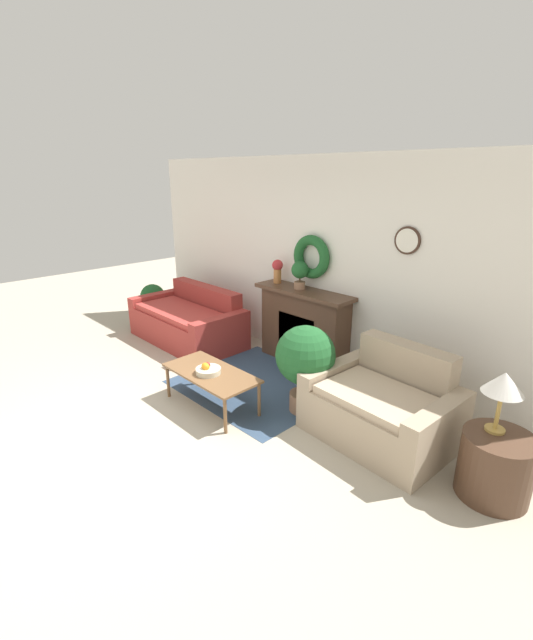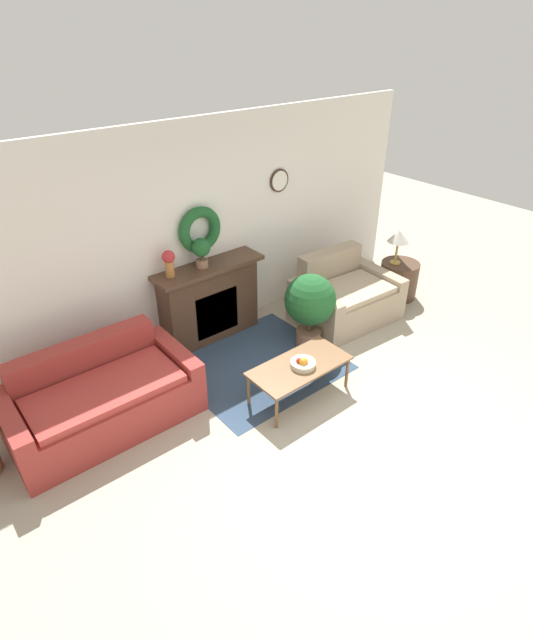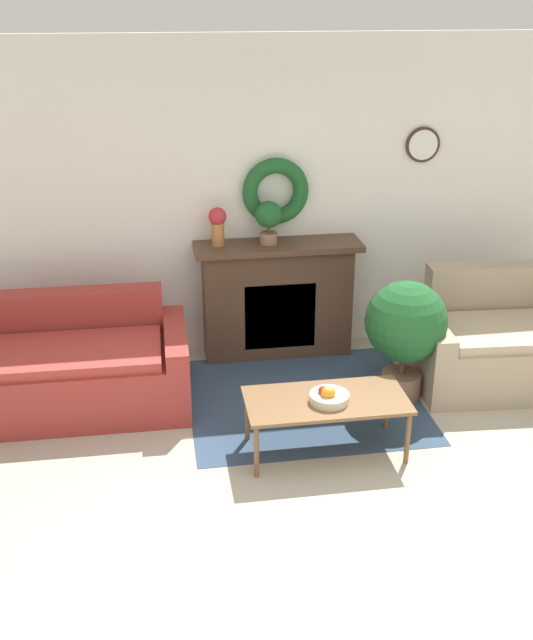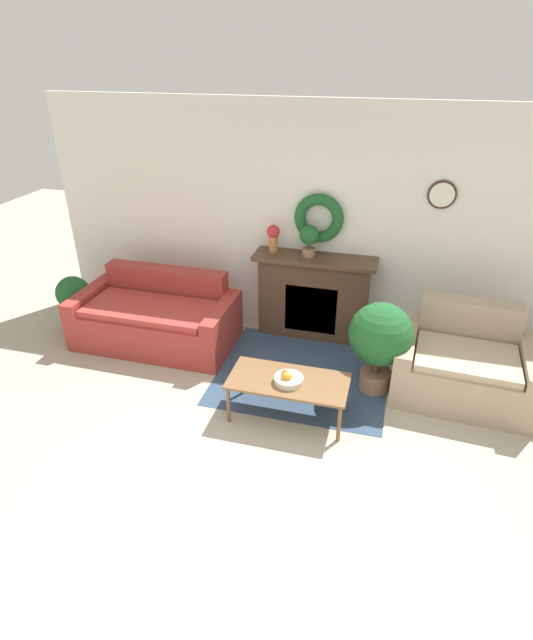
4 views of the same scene
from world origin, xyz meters
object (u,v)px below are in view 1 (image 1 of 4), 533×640
at_px(fireplace, 304,326).
at_px(fruit_bowl, 208,370).
at_px(table_lamp, 504,385).
at_px(loveseat_right, 383,407).
at_px(potted_plant_floor_by_loveseat, 305,359).
at_px(coffee_table, 211,375).
at_px(potted_plant_floor_by_couch, 153,300).
at_px(side_table_by_loveseat, 495,466).
at_px(potted_plant_on_mantel, 300,272).
at_px(vase_on_mantel_left, 277,269).
at_px(couch_left, 189,322).

height_order(fireplace, fruit_bowl, fireplace).
bearing_deg(table_lamp, loveseat_right, 177.98).
bearing_deg(potted_plant_floor_by_loveseat, table_lamp, 4.58).
distance_m(fireplace, loveseat_right, 1.87).
xyz_separation_m(coffee_table, potted_plant_floor_by_couch, (-2.99, 1.03, 0.03)).
height_order(fireplace, potted_plant_floor_by_loveseat, fireplace).
height_order(side_table_by_loveseat, potted_plant_on_mantel, potted_plant_on_mantel).
distance_m(fireplace, table_lamp, 2.84).
xyz_separation_m(side_table_by_loveseat, potted_plant_on_mantel, (-2.84, 0.85, 0.98)).
height_order(fruit_bowl, potted_plant_on_mantel, potted_plant_on_mantel).
xyz_separation_m(vase_on_mantel_left, potted_plant_on_mantel, (0.43, -0.02, 0.03)).
bearing_deg(coffee_table, fruit_bowl, -82.05).
bearing_deg(fruit_bowl, table_lamp, 18.09).
height_order(loveseat_right, table_lamp, table_lamp).
distance_m(table_lamp, potted_plant_floor_by_loveseat, 1.89).
xyz_separation_m(side_table_by_loveseat, potted_plant_floor_by_loveseat, (-1.92, -0.09, 0.34)).
xyz_separation_m(fireplace, loveseat_right, (1.69, -0.77, -0.21)).
relative_size(fireplace, loveseat_right, 1.02).
relative_size(fireplace, potted_plant_floor_by_couch, 2.10).
xyz_separation_m(table_lamp, potted_plant_on_mantel, (-2.77, 0.79, 0.31)).
relative_size(couch_left, potted_plant_on_mantel, 5.11).
xyz_separation_m(potted_plant_on_mantel, potted_plant_floor_by_loveseat, (0.92, -0.94, -0.64)).
height_order(loveseat_right, side_table_by_loveseat, loveseat_right).
height_order(fruit_bowl, potted_plant_floor_by_loveseat, potted_plant_floor_by_loveseat).
xyz_separation_m(fruit_bowl, potted_plant_floor_by_loveseat, (0.77, 0.71, 0.15)).
xyz_separation_m(loveseat_right, fruit_bowl, (-1.62, -0.89, 0.15)).
bearing_deg(fruit_bowl, couch_left, 151.24).
distance_m(side_table_by_loveseat, table_lamp, 0.68).
distance_m(fireplace, vase_on_mantel_left, 0.86).
xyz_separation_m(fireplace, vase_on_mantel_left, (-0.51, 0.01, 0.70)).
xyz_separation_m(loveseat_right, potted_plant_floor_by_couch, (-4.61, 0.18, 0.09)).
bearing_deg(fruit_bowl, vase_on_mantel_left, 109.17).
bearing_deg(vase_on_mantel_left, side_table_by_loveseat, -14.84).
height_order(side_table_by_loveseat, potted_plant_floor_by_couch, potted_plant_floor_by_couch).
bearing_deg(couch_left, coffee_table, -27.32).
bearing_deg(potted_plant_floor_by_loveseat, vase_on_mantel_left, 144.62).
bearing_deg(vase_on_mantel_left, potted_plant_floor_by_loveseat, -35.38).
xyz_separation_m(coffee_table, table_lamp, (2.63, 0.81, 0.56)).
bearing_deg(fruit_bowl, fireplace, 92.56).
bearing_deg(table_lamp, side_table_by_loveseat, -38.66).
relative_size(couch_left, potted_plant_floor_by_loveseat, 1.92).
bearing_deg(side_table_by_loveseat, fruit_bowl, -163.42).
height_order(coffee_table, potted_plant_floor_by_couch, potted_plant_floor_by_couch).
bearing_deg(potted_plant_on_mantel, coffee_table, -84.75).
bearing_deg(fruit_bowl, potted_plant_on_mantel, 95.32).
bearing_deg(loveseat_right, potted_plant_on_mantel, 160.67).
height_order(loveseat_right, potted_plant_floor_by_couch, loveseat_right).
height_order(couch_left, side_table_by_loveseat, couch_left).
distance_m(fireplace, potted_plant_on_mantel, 0.74).
xyz_separation_m(loveseat_right, side_table_by_loveseat, (1.07, -0.09, -0.04)).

